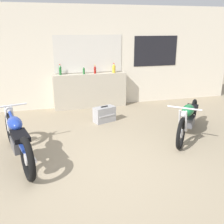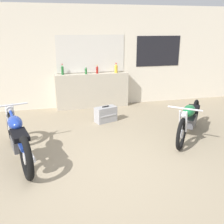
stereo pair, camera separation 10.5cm
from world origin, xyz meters
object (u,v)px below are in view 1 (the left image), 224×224
bottle_leftmost (60,70)px  bottle_center (95,70)px  bottle_left_center (84,71)px  motorcycle_blue (18,138)px  bottle_right_center (114,68)px  motorcycle_green (188,117)px  hard_case_silver (104,114)px

bottle_leftmost → bottle_center: size_ratio=1.21×
bottle_left_center → motorcycle_blue: bearing=-120.1°
bottle_center → bottle_leftmost: bearing=178.2°
bottle_right_center → motorcycle_blue: bearing=-131.6°
motorcycle_blue → bottle_leftmost: bearing=71.0°
motorcycle_blue → motorcycle_green: motorcycle_blue is taller
motorcycle_green → bottle_right_center: bearing=110.1°
bottle_leftmost → bottle_center: (0.95, -0.03, -0.02)m
motorcycle_blue → hard_case_silver: 2.42m
bottle_leftmost → motorcycle_green: size_ratio=0.18×
bottle_center → bottle_right_center: (0.54, -0.03, 0.02)m
bottle_leftmost → motorcycle_blue: (-0.98, -2.83, -0.69)m
bottle_left_center → bottle_right_center: 0.86m
bottle_center → motorcycle_green: (1.47, -2.57, -0.68)m
motorcycle_blue → bottle_left_center: bearing=59.9°
bottle_right_center → motorcycle_blue: bottle_right_center is taller
hard_case_silver → bottle_left_center: bearing=102.1°
bottle_leftmost → bottle_center: 0.96m
bottle_center → bottle_right_center: bottle_right_center is taller
motorcycle_blue → bottle_right_center: bearing=48.4°
bottle_center → bottle_right_center: 0.54m
bottle_leftmost → bottle_center: bottle_leftmost is taller
bottle_left_center → hard_case_silver: size_ratio=0.38×
motorcycle_green → hard_case_silver: bearing=140.0°
bottle_right_center → bottle_leftmost: bearing=177.9°
hard_case_silver → bottle_right_center: bearing=65.1°
motorcycle_blue → motorcycle_green: (3.40, 0.24, -0.01)m
bottle_leftmost → hard_case_silver: bottle_leftmost is taller
motorcycle_blue → hard_case_silver: (1.88, 1.51, -0.22)m
bottle_leftmost → bottle_left_center: 0.64m
bottle_left_center → motorcycle_green: bearing=-54.8°
bottle_leftmost → motorcycle_blue: bearing=-109.0°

